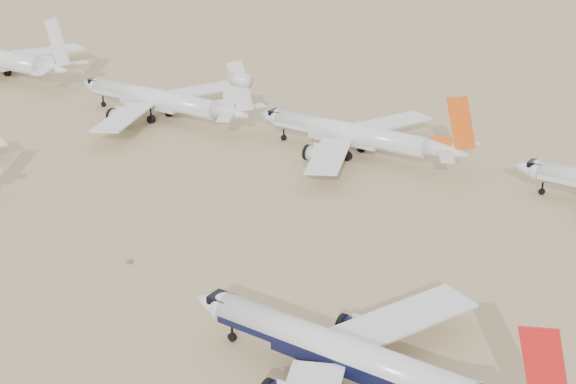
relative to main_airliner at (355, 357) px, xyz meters
The scene contains 4 objects.
ground 16.07m from the main_airliner, 156.58° to the right, with size 7000.00×7000.00×0.00m, color #8E7652.
main_airliner is the anchor object (origin of this frame).
row2_orange_tail 79.27m from the main_airliner, 119.22° to the left, with size 47.27×46.24×16.86m.
row2_white_trijet 110.06m from the main_airliner, 143.75° to the left, with size 50.09×48.96×17.75m.
Camera 1 is at (51.46, -62.98, 58.25)m, focal length 50.00 mm.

